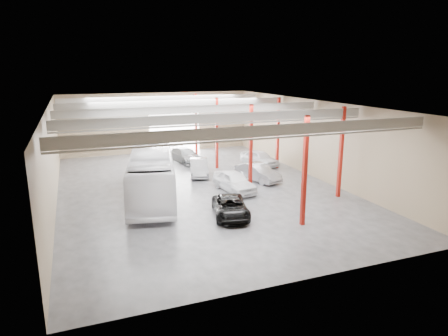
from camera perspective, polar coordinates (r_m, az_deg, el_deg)
depot_shell at (r=32.82m, az=-3.80°, el=5.70°), size 22.12×32.12×7.06m
coach_bus at (r=31.36m, az=-10.27°, el=-0.63°), size 5.86×13.96×3.79m
black_sedan at (r=26.96m, az=0.93°, el=-5.59°), size 3.29×5.16×1.33m
car_row_a at (r=32.37m, az=1.49°, el=-1.92°), size 2.52×5.03×1.65m
car_row_b at (r=37.27m, az=-3.58°, el=0.10°), size 2.79×4.87×1.52m
car_row_c at (r=42.58m, az=-5.56°, el=1.82°), size 3.20×5.53×1.51m
car_right_near at (r=35.51m, az=4.84°, el=-0.61°), size 2.96×4.92×1.53m
car_right_far at (r=41.20m, az=5.09°, el=1.46°), size 3.08×4.92×1.56m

